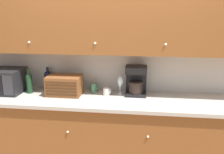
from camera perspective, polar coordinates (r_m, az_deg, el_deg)
name	(u,v)px	position (r m, az deg, el deg)	size (l,w,h in m)	color
wall_back	(115,62)	(3.16, 0.59, 3.42)	(5.86, 0.06, 2.60)	beige
counter_unit	(111,135)	(3.10, -0.23, -13.06)	(3.48, 0.69, 0.95)	brown
backsplash_panel	(114,71)	(3.15, 0.51, 1.47)	(3.46, 0.01, 0.50)	#B7B2A8
upper_cabinets	(127,21)	(2.88, 3.34, 12.64)	(3.46, 0.38, 0.74)	brown
microwave	(1,81)	(3.38, -24.08, -0.77)	(0.55, 0.38, 0.29)	black
second_wine_bottle	(29,82)	(3.22, -18.43, -1.09)	(0.08, 0.08, 0.31)	#19381E
wine_bottle	(48,79)	(3.30, -14.42, -0.50)	(0.09, 0.09, 0.29)	black
bread_box	(65,85)	(3.05, -10.75, -1.85)	(0.40, 0.29, 0.23)	brown
mug_blue_second	(94,88)	(3.12, -4.15, -2.47)	(0.10, 0.08, 0.11)	#4C845B
mug	(107,92)	(3.00, -1.24, -3.35)	(0.09, 0.08, 0.09)	silver
wine_glass	(120,82)	(3.00, 1.89, -1.18)	(0.07, 0.07, 0.23)	silver
coffee_maker	(136,80)	(3.00, 5.53, -0.73)	(0.25, 0.22, 0.35)	black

